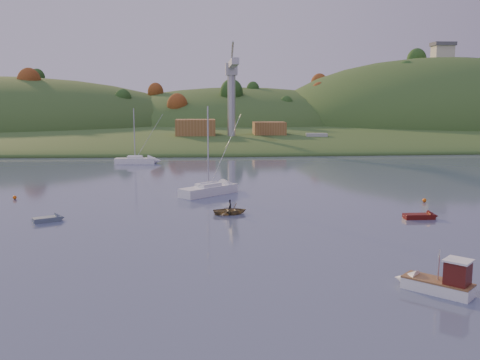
{
  "coord_description": "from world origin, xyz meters",
  "views": [
    {
      "loc": [
        -6.12,
        -28.1,
        12.76
      ],
      "look_at": [
        -1.39,
        38.83,
        2.62
      ],
      "focal_mm": 40.0,
      "sensor_mm": 36.0,
      "label": 1
    }
  ],
  "objects": [
    {
      "name": "red_tender",
      "position": [
        17.86,
        26.79,
        0.27
      ],
      "size": [
        3.78,
        1.29,
        1.29
      ],
      "rotation": [
        0.0,
        0.0,
        0.0
      ],
      "color": "#53100B",
      "rests_on": "ground"
    },
    {
      "name": "canoe",
      "position": [
        -3.08,
        30.6,
        0.39
      ],
      "size": [
        4.14,
        3.26,
        0.78
      ],
      "primitive_type": "imported",
      "rotation": [
        0.0,
        0.0,
        1.74
      ],
      "color": "olive",
      "rests_on": "ground"
    },
    {
      "name": "hilltop_house",
      "position": [
        95.0,
        195.0,
        33.4
      ],
      "size": [
        9.0,
        7.0,
        6.45
      ],
      "color": "beige",
      "rests_on": "hill_right"
    },
    {
      "name": "buoy_2",
      "position": [
        -30.35,
        41.5,
        0.25
      ],
      "size": [
        0.5,
        0.5,
        0.5
      ],
      "primitive_type": "sphere",
      "color": "#E75E0C",
      "rests_on": "ground"
    },
    {
      "name": "paddler",
      "position": [
        -3.08,
        30.6,
        0.71
      ],
      "size": [
        0.42,
        0.56,
        1.41
      ],
      "primitive_type": "imported",
      "rotation": [
        0.0,
        0.0,
        1.74
      ],
      "color": "black",
      "rests_on": "ground"
    },
    {
      "name": "shore_slope",
      "position": [
        0.0,
        165.0,
        0.0
      ],
      "size": [
        640.0,
        150.0,
        7.0
      ],
      "primitive_type": "ellipsoid",
      "color": "#295220",
      "rests_on": "ground"
    },
    {
      "name": "buoy_1",
      "position": [
        21.57,
        35.85,
        0.25
      ],
      "size": [
        0.5,
        0.5,
        0.5
      ],
      "primitive_type": "sphere",
      "color": "#E75E0C",
      "rests_on": "ground"
    },
    {
      "name": "hillside_trees",
      "position": [
        0.0,
        185.0,
        0.0
      ],
      "size": [
        280.0,
        50.0,
        32.0
      ],
      "primitive_type": null,
      "color": "#244D1B",
      "rests_on": "ground"
    },
    {
      "name": "dock_crane",
      "position": [
        2.0,
        118.39,
        17.17
      ],
      "size": [
        3.2,
        28.0,
        20.3
      ],
      "color": "#B7B7BC",
      "rests_on": "wharf"
    },
    {
      "name": "sailboat_near",
      "position": [
        -5.36,
        43.08,
        0.76
      ],
      "size": [
        8.13,
        7.58,
        11.88
      ],
      "rotation": [
        0.0,
        0.0,
        0.72
      ],
      "color": "white",
      "rests_on": "ground"
    },
    {
      "name": "far_shore",
      "position": [
        0.0,
        230.0,
        0.0
      ],
      "size": [
        620.0,
        220.0,
        1.5
      ],
      "primitive_type": "cube",
      "color": "#295220",
      "rests_on": "ground"
    },
    {
      "name": "shed_west",
      "position": [
        -8.0,
        123.0,
        4.8
      ],
      "size": [
        11.0,
        8.0,
        4.8
      ],
      "primitive_type": "cube",
      "color": "#925D30",
      "rests_on": "wharf"
    },
    {
      "name": "wharf",
      "position": [
        5.0,
        122.0,
        1.2
      ],
      "size": [
        42.0,
        16.0,
        2.4
      ],
      "primitive_type": "cube",
      "color": "slate",
      "rests_on": "ground"
    },
    {
      "name": "hill_right",
      "position": [
        95.0,
        195.0,
        0.0
      ],
      "size": [
        150.0,
        130.0,
        60.0
      ],
      "primitive_type": "ellipsoid",
      "color": "#295220",
      "rests_on": "ground"
    },
    {
      "name": "hill_center",
      "position": [
        10.0,
        210.0,
        0.0
      ],
      "size": [
        140.0,
        120.0,
        36.0
      ],
      "primitive_type": "ellipsoid",
      "color": "#295220",
      "rests_on": "ground"
    },
    {
      "name": "fishing_boat",
      "position": [
        9.18,
        5.24,
        0.74
      ],
      "size": [
        4.88,
        4.88,
        3.36
      ],
      "rotation": [
        0.0,
        0.0,
        2.36
      ],
      "color": "white",
      "rests_on": "ground"
    },
    {
      "name": "grey_dinghy",
      "position": [
        -22.02,
        28.51,
        0.25
      ],
      "size": [
        3.44,
        2.66,
        1.22
      ],
      "rotation": [
        0.0,
        0.0,
        0.51
      ],
      "color": "slate",
      "rests_on": "ground"
    },
    {
      "name": "work_vessel",
      "position": [
        25.45,
        118.0,
        1.24
      ],
      "size": [
        13.92,
        5.97,
        3.49
      ],
      "rotation": [
        0.0,
        0.0,
        -0.08
      ],
      "color": "slate",
      "rests_on": "ground"
    },
    {
      "name": "sailboat_far",
      "position": [
        -19.66,
        79.91,
        0.72
      ],
      "size": [
        7.96,
        2.56,
        10.97
      ],
      "rotation": [
        0.0,
        0.0,
        -0.02
      ],
      "color": "white",
      "rests_on": "ground"
    },
    {
      "name": "shed_east",
      "position": [
        13.0,
        124.0,
        4.4
      ],
      "size": [
        9.0,
        7.0,
        4.0
      ],
      "primitive_type": "cube",
      "color": "#925D30",
      "rests_on": "wharf"
    },
    {
      "name": "ground",
      "position": [
        0.0,
        0.0,
        0.0
      ],
      "size": [
        500.0,
        500.0,
        0.0
      ],
      "primitive_type": "plane",
      "color": "#3E4566",
      "rests_on": "ground"
    }
  ]
}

